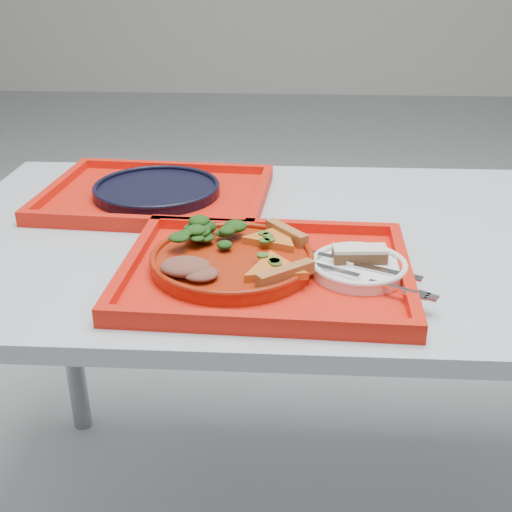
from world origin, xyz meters
The scene contains 13 objects.
table centered at (0.00, 0.00, 0.68)m, with size 1.60×0.80×0.75m.
tray_main centered at (-0.18, -0.19, 0.76)m, with size 0.45×0.35×0.01m, color red.
tray_far centered at (-0.42, 0.15, 0.76)m, with size 0.45×0.35×0.01m, color red.
dinner_plate centered at (-0.24, -0.18, 0.77)m, with size 0.26×0.26×0.02m, color #961F0A.
side_plate centered at (-0.04, -0.19, 0.77)m, with size 0.15×0.15×0.01m, color white.
navy_plate centered at (-0.42, 0.15, 0.77)m, with size 0.26×0.26×0.02m, color black.
pizza_slice_a centered at (-0.17, -0.23, 0.79)m, with size 0.11×0.10×0.02m, color orange, non-canonical shape.
pizza_slice_b centered at (-0.17, -0.11, 0.79)m, with size 0.11×0.09×0.02m, color orange, non-canonical shape.
salad_heap centered at (-0.28, -0.12, 0.80)m, with size 0.10×0.09×0.05m, color black.
meat_portion centered at (-0.30, -0.24, 0.79)m, with size 0.08×0.06×0.02m, color brown.
dessert_bar centered at (-0.03, -0.17, 0.79)m, with size 0.09×0.04×0.02m.
knife centered at (-0.03, -0.19, 0.78)m, with size 0.18×0.02×0.01m, color silver.
fork centered at (-0.03, -0.24, 0.78)m, with size 0.18×0.02×0.01m, color silver.
Camera 1 is at (-0.15, -1.09, 1.22)m, focal length 45.00 mm.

